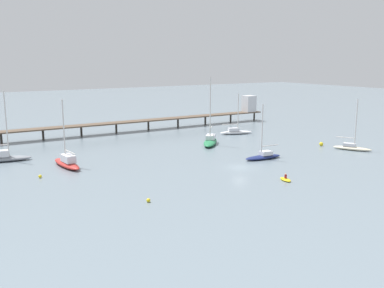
{
  "coord_description": "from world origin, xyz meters",
  "views": [
    {
      "loc": [
        -43.91,
        -54.68,
        17.86
      ],
      "look_at": [
        0.0,
        15.05,
        1.5
      ],
      "focal_mm": 40.06,
      "sensor_mm": 36.0,
      "label": 1
    }
  ],
  "objects_px": {
    "pier": "(176,115)",
    "sailboat_cream": "(352,147)",
    "mooring_buoy_mid": "(148,200)",
    "sailboat_green": "(210,140)",
    "sailboat_white": "(236,131)",
    "mooring_buoy_inner": "(321,144)",
    "sailboat_navy": "(263,156)",
    "mooring_buoy_near": "(40,176)",
    "sailboat_red": "(67,162)",
    "dinghy_yellow": "(285,179)",
    "sailboat_gray": "(6,157)"
  },
  "relations": [
    {
      "from": "pier",
      "to": "sailboat_cream",
      "type": "xyz_separation_m",
      "value": [
        15.34,
        -43.74,
        -2.66
      ]
    },
    {
      "from": "sailboat_cream",
      "to": "mooring_buoy_mid",
      "type": "relative_size",
      "value": 19.74
    },
    {
      "from": "sailboat_green",
      "to": "mooring_buoy_mid",
      "type": "distance_m",
      "value": 38.86
    },
    {
      "from": "pier",
      "to": "sailboat_white",
      "type": "xyz_separation_m",
      "value": [
        7.12,
        -16.67,
        -2.64
      ]
    },
    {
      "from": "pier",
      "to": "mooring_buoy_inner",
      "type": "relative_size",
      "value": 98.28
    },
    {
      "from": "pier",
      "to": "sailboat_navy",
      "type": "height_order",
      "value": "sailboat_navy"
    },
    {
      "from": "sailboat_green",
      "to": "mooring_buoy_inner",
      "type": "xyz_separation_m",
      "value": [
        18.72,
        -13.81,
        -0.45
      ]
    },
    {
      "from": "sailboat_green",
      "to": "mooring_buoy_near",
      "type": "distance_m",
      "value": 37.85
    },
    {
      "from": "sailboat_white",
      "to": "mooring_buoy_near",
      "type": "distance_m",
      "value": 51.7
    },
    {
      "from": "sailboat_green",
      "to": "sailboat_navy",
      "type": "bearing_deg",
      "value": -88.27
    },
    {
      "from": "sailboat_red",
      "to": "dinghy_yellow",
      "type": "bearing_deg",
      "value": -45.52
    },
    {
      "from": "sailboat_white",
      "to": "mooring_buoy_inner",
      "type": "distance_m",
      "value": 21.88
    },
    {
      "from": "sailboat_cream",
      "to": "mooring_buoy_inner",
      "type": "bearing_deg",
      "value": 107.62
    },
    {
      "from": "dinghy_yellow",
      "to": "mooring_buoy_inner",
      "type": "xyz_separation_m",
      "value": [
        24.97,
        15.11,
        0.19
      ]
    },
    {
      "from": "sailboat_gray",
      "to": "mooring_buoy_near",
      "type": "xyz_separation_m",
      "value": [
        2.53,
        -14.56,
        -0.54
      ]
    },
    {
      "from": "sailboat_gray",
      "to": "sailboat_cream",
      "type": "relative_size",
      "value": 1.23
    },
    {
      "from": "pier",
      "to": "sailboat_gray",
      "type": "relative_size",
      "value": 6.41
    },
    {
      "from": "sailboat_gray",
      "to": "mooring_buoy_near",
      "type": "height_order",
      "value": "sailboat_gray"
    },
    {
      "from": "sailboat_navy",
      "to": "sailboat_green",
      "type": "distance_m",
      "value": 16.38
    },
    {
      "from": "sailboat_cream",
      "to": "mooring_buoy_mid",
      "type": "bearing_deg",
      "value": -171.89
    },
    {
      "from": "pier",
      "to": "sailboat_green",
      "type": "distance_m",
      "value": 24.53
    },
    {
      "from": "sailboat_red",
      "to": "sailboat_cream",
      "type": "relative_size",
      "value": 1.11
    },
    {
      "from": "pier",
      "to": "sailboat_cream",
      "type": "height_order",
      "value": "sailboat_cream"
    },
    {
      "from": "mooring_buoy_near",
      "to": "pier",
      "type": "bearing_deg",
      "value": 36.78
    },
    {
      "from": "sailboat_gray",
      "to": "sailboat_red",
      "type": "bearing_deg",
      "value": -50.91
    },
    {
      "from": "mooring_buoy_mid",
      "to": "mooring_buoy_near",
      "type": "bearing_deg",
      "value": 115.21
    },
    {
      "from": "sailboat_cream",
      "to": "sailboat_gray",
      "type": "bearing_deg",
      "value": 156.13
    },
    {
      "from": "mooring_buoy_mid",
      "to": "mooring_buoy_inner",
      "type": "relative_size",
      "value": 0.63
    },
    {
      "from": "dinghy_yellow",
      "to": "sailboat_navy",
      "type": "bearing_deg",
      "value": 61.75
    },
    {
      "from": "sailboat_navy",
      "to": "dinghy_yellow",
      "type": "relative_size",
      "value": 3.76
    },
    {
      "from": "dinghy_yellow",
      "to": "mooring_buoy_mid",
      "type": "distance_m",
      "value": 21.92
    },
    {
      "from": "dinghy_yellow",
      "to": "mooring_buoy_inner",
      "type": "distance_m",
      "value": 29.19
    },
    {
      "from": "dinghy_yellow",
      "to": "pier",
      "type": "bearing_deg",
      "value": 77.62
    },
    {
      "from": "pier",
      "to": "mooring_buoy_near",
      "type": "xyz_separation_m",
      "value": [
        -42.35,
        -31.65,
        -3.06
      ]
    },
    {
      "from": "sailboat_cream",
      "to": "sailboat_green",
      "type": "xyz_separation_m",
      "value": [
        -20.66,
        19.92,
        0.21
      ]
    },
    {
      "from": "sailboat_navy",
      "to": "sailboat_cream",
      "type": "height_order",
      "value": "sailboat_cream"
    },
    {
      "from": "sailboat_white",
      "to": "sailboat_navy",
      "type": "height_order",
      "value": "sailboat_navy"
    },
    {
      "from": "sailboat_red",
      "to": "sailboat_green",
      "type": "xyz_separation_m",
      "value": [
        31.51,
        3.19,
        0.0
      ]
    },
    {
      "from": "pier",
      "to": "mooring_buoy_mid",
      "type": "xyz_separation_m",
      "value": [
        -33.39,
        -50.68,
        -3.06
      ]
    },
    {
      "from": "mooring_buoy_near",
      "to": "mooring_buoy_inner",
      "type": "distance_m",
      "value": 56.07
    },
    {
      "from": "sailboat_navy",
      "to": "sailboat_gray",
      "type": "xyz_separation_m",
      "value": [
        -40.05,
        23.09,
        0.17
      ]
    },
    {
      "from": "sailboat_gray",
      "to": "pier",
      "type": "bearing_deg",
      "value": 20.85
    },
    {
      "from": "sailboat_red",
      "to": "sailboat_navy",
      "type": "xyz_separation_m",
      "value": [
        32.0,
        -13.18,
        -0.24
      ]
    },
    {
      "from": "dinghy_yellow",
      "to": "mooring_buoy_mid",
      "type": "xyz_separation_m",
      "value": [
        -21.82,
        2.05,
        0.04
      ]
    },
    {
      "from": "sailboat_navy",
      "to": "sailboat_gray",
      "type": "height_order",
      "value": "sailboat_gray"
    },
    {
      "from": "sailboat_navy",
      "to": "mooring_buoy_inner",
      "type": "height_order",
      "value": "sailboat_navy"
    },
    {
      "from": "mooring_buoy_near",
      "to": "sailboat_green",
      "type": "bearing_deg",
      "value": 11.95
    },
    {
      "from": "sailboat_navy",
      "to": "sailboat_green",
      "type": "relative_size",
      "value": 0.7
    },
    {
      "from": "sailboat_white",
      "to": "mooring_buoy_mid",
      "type": "relative_size",
      "value": 19.04
    },
    {
      "from": "pier",
      "to": "sailboat_green",
      "type": "height_order",
      "value": "sailboat_green"
    }
  ]
}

